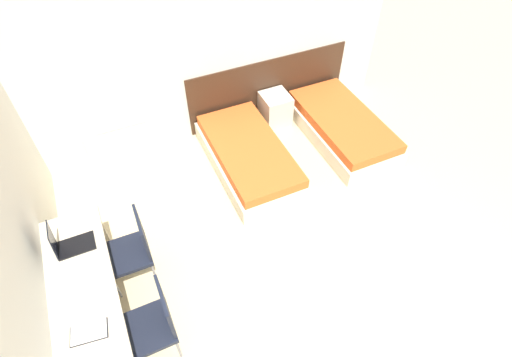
{
  "coord_description": "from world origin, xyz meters",
  "views": [
    {
      "loc": [
        -1.38,
        -0.9,
        4.17
      ],
      "look_at": [
        0.0,
        2.13,
        0.55
      ],
      "focal_mm": 28.0,
      "sensor_mm": 36.0,
      "label": 1
    }
  ],
  "objects_px": {
    "laptop": "(68,244)",
    "bed_near_door": "(342,127)",
    "nightstand": "(275,109)",
    "chair_near_laptop": "(133,248)",
    "chair_near_notebook": "(154,322)",
    "bed_near_window": "(249,156)"
  },
  "relations": [
    {
      "from": "laptop",
      "to": "bed_near_door",
      "type": "bearing_deg",
      "value": 14.85
    },
    {
      "from": "bed_near_door",
      "to": "laptop",
      "type": "relative_size",
      "value": 5.11
    },
    {
      "from": "nightstand",
      "to": "chair_near_laptop",
      "type": "xyz_separation_m",
      "value": [
        -2.62,
        -1.83,
        0.26
      ]
    },
    {
      "from": "chair_near_laptop",
      "to": "chair_near_notebook",
      "type": "bearing_deg",
      "value": -88.95
    },
    {
      "from": "chair_near_laptop",
      "to": "chair_near_notebook",
      "type": "distance_m",
      "value": 0.89
    },
    {
      "from": "nightstand",
      "to": "bed_near_window",
      "type": "bearing_deg",
      "value": -136.67
    },
    {
      "from": "chair_near_notebook",
      "to": "laptop",
      "type": "xyz_separation_m",
      "value": [
        -0.55,
        0.97,
        0.32
      ]
    },
    {
      "from": "nightstand",
      "to": "chair_near_laptop",
      "type": "relative_size",
      "value": 0.54
    },
    {
      "from": "bed_near_window",
      "to": "chair_near_laptop",
      "type": "xyz_separation_m",
      "value": [
        -1.84,
        -1.09,
        0.33
      ]
    },
    {
      "from": "nightstand",
      "to": "chair_near_notebook",
      "type": "relative_size",
      "value": 0.54
    },
    {
      "from": "bed_near_door",
      "to": "nightstand",
      "type": "bearing_deg",
      "value": 136.67
    },
    {
      "from": "chair_near_laptop",
      "to": "bed_near_window",
      "type": "bearing_deg",
      "value": 31.66
    },
    {
      "from": "chair_near_notebook",
      "to": "laptop",
      "type": "bearing_deg",
      "value": 119.38
    },
    {
      "from": "bed_near_window",
      "to": "laptop",
      "type": "distance_m",
      "value": 2.67
    },
    {
      "from": "bed_near_door",
      "to": "chair_near_notebook",
      "type": "bearing_deg",
      "value": -149.81
    },
    {
      "from": "nightstand",
      "to": "chair_near_laptop",
      "type": "bearing_deg",
      "value": -145.13
    },
    {
      "from": "bed_near_window",
      "to": "chair_near_notebook",
      "type": "xyz_separation_m",
      "value": [
        -1.84,
        -1.98,
        0.33
      ]
    },
    {
      "from": "nightstand",
      "to": "laptop",
      "type": "xyz_separation_m",
      "value": [
        -3.17,
        -1.75,
        0.58
      ]
    },
    {
      "from": "bed_near_door",
      "to": "chair_near_laptop",
      "type": "bearing_deg",
      "value": -162.31
    },
    {
      "from": "chair_near_notebook",
      "to": "laptop",
      "type": "relative_size",
      "value": 2.54
    },
    {
      "from": "bed_near_window",
      "to": "chair_near_laptop",
      "type": "relative_size",
      "value": 2.01
    },
    {
      "from": "bed_near_door",
      "to": "laptop",
      "type": "height_order",
      "value": "laptop"
    }
  ]
}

